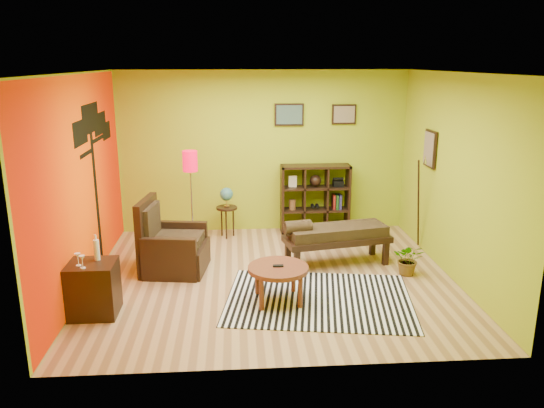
{
  "coord_description": "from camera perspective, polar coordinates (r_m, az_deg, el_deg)",
  "views": [
    {
      "loc": [
        -0.5,
        -6.88,
        2.95
      ],
      "look_at": [
        0.0,
        0.09,
        1.05
      ],
      "focal_mm": 35.0,
      "sensor_mm": 36.0,
      "label": 1
    }
  ],
  "objects": [
    {
      "name": "room_shell",
      "position": [
        7.0,
        -0.73,
        5.77
      ],
      "size": [
        5.04,
        4.54,
        2.82
      ],
      "color": "#A1B71B",
      "rests_on": "ground"
    },
    {
      "name": "zebra_rug",
      "position": [
        6.89,
        5.06,
        -10.14
      ],
      "size": [
        2.57,
        2.05,
        0.01
      ],
      "primitive_type": "cube",
      "rotation": [
        0.0,
        0.0,
        -0.16
      ],
      "color": "white",
      "rests_on": "ground"
    },
    {
      "name": "cube_shelf",
      "position": [
        9.32,
        4.74,
        0.56
      ],
      "size": [
        1.2,
        0.35,
        1.2
      ],
      "color": "black",
      "rests_on": "ground"
    },
    {
      "name": "potted_plant",
      "position": [
        7.79,
        14.48,
        -6.1
      ],
      "size": [
        0.55,
        0.58,
        0.36
      ],
      "primitive_type": "imported",
      "rotation": [
        0.0,
        0.0,
        -0.35
      ],
      "color": "#26661E",
      "rests_on": "ground"
    },
    {
      "name": "globe_table",
      "position": [
        9.01,
        -4.91,
        0.45
      ],
      "size": [
        0.36,
        0.36,
        0.87
      ],
      "color": "black",
      "rests_on": "ground"
    },
    {
      "name": "coffee_table",
      "position": [
        6.66,
        0.67,
        -7.26
      ],
      "size": [
        0.76,
        0.76,
        0.49
      ],
      "color": "brown",
      "rests_on": "ground"
    },
    {
      "name": "ground",
      "position": [
        7.5,
        0.04,
        -7.94
      ],
      "size": [
        5.0,
        5.0,
        0.0
      ],
      "primitive_type": "plane",
      "color": "tan",
      "rests_on": "ground"
    },
    {
      "name": "bench",
      "position": [
        7.88,
        6.72,
        -3.29
      ],
      "size": [
        1.64,
        0.85,
        0.72
      ],
      "color": "black",
      "rests_on": "ground"
    },
    {
      "name": "floor_lamp",
      "position": [
        8.4,
        -8.77,
        3.64
      ],
      "size": [
        0.24,
        0.24,
        1.59
      ],
      "color": "silver",
      "rests_on": "ground"
    },
    {
      "name": "armchair",
      "position": [
        7.79,
        -10.86,
        -4.79
      ],
      "size": [
        0.98,
        0.98,
        1.06
      ],
      "color": "black",
      "rests_on": "ground"
    },
    {
      "name": "side_cabinet",
      "position": [
        6.71,
        -18.65,
        -8.6
      ],
      "size": [
        0.55,
        0.5,
        0.97
      ],
      "color": "black",
      "rests_on": "ground"
    }
  ]
}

